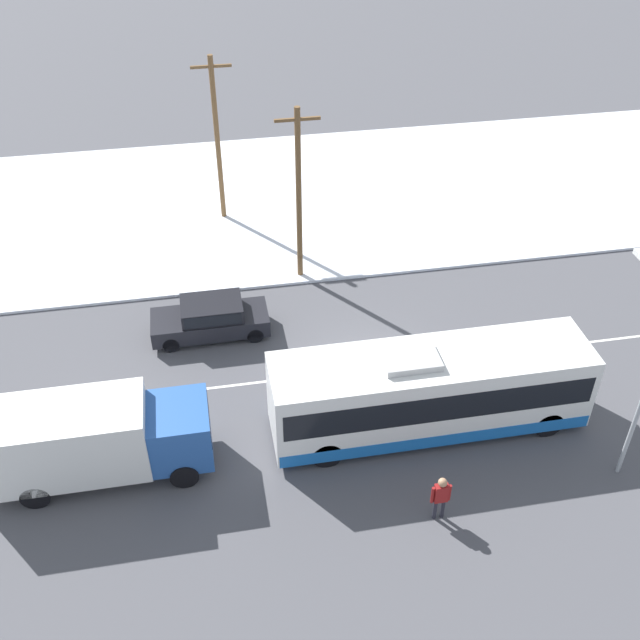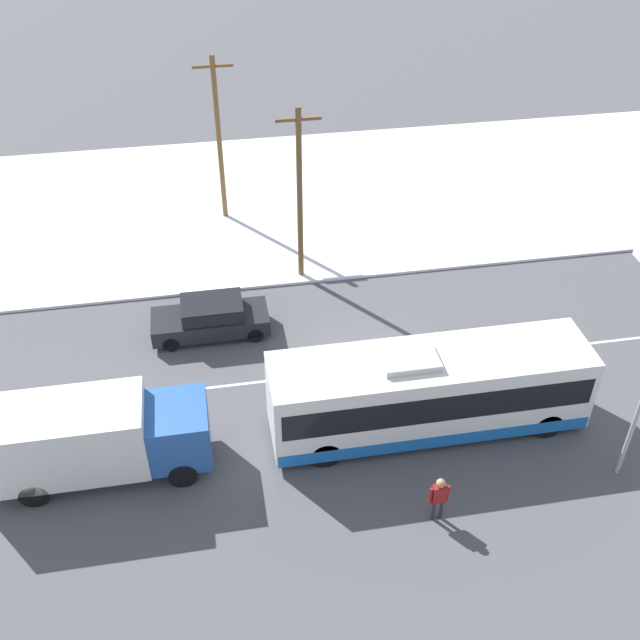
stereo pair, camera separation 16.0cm
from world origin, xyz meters
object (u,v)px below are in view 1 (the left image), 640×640
at_px(sedan_car, 211,317).
at_px(utility_pole_snowlot, 217,138).
at_px(utility_pole_roadside, 299,194).
at_px(box_truck, 91,438).
at_px(pedestrian_at_stop, 441,494).
at_px(city_bus, 430,391).

bearing_deg(sedan_car, utility_pole_snowlot, -97.36).
distance_m(utility_pole_roadside, utility_pole_snowlot, 6.47).
bearing_deg(box_truck, utility_pole_snowlot, 71.66).
distance_m(pedestrian_at_stop, utility_pole_snowlot, 20.22).
bearing_deg(utility_pole_snowlot, utility_pole_roadside, -63.52).
height_order(box_truck, utility_pole_roadside, utility_pole_roadside).
bearing_deg(utility_pole_snowlot, box_truck, -108.34).
xyz_separation_m(city_bus, sedan_car, (-6.84, 6.38, -0.76)).
bearing_deg(box_truck, sedan_car, 58.39).
xyz_separation_m(sedan_car, utility_pole_snowlot, (1.19, 9.19, 3.35)).
bearing_deg(utility_pole_snowlot, sedan_car, -97.36).
height_order(city_bus, utility_pole_snowlot, utility_pole_snowlot).
relative_size(pedestrian_at_stop, utility_pole_roadside, 0.22).
xyz_separation_m(city_bus, utility_pole_snowlot, (-5.65, 15.57, 2.60)).
height_order(sedan_car, pedestrian_at_stop, pedestrian_at_stop).
relative_size(sedan_car, pedestrian_at_stop, 2.66).
relative_size(box_truck, sedan_car, 1.53).
height_order(pedestrian_at_stop, utility_pole_roadside, utility_pole_roadside).
relative_size(city_bus, box_truck, 1.52).
height_order(city_bus, box_truck, city_bus).
distance_m(city_bus, utility_pole_snowlot, 16.77).
bearing_deg(box_truck, pedestrian_at_stop, -19.81).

